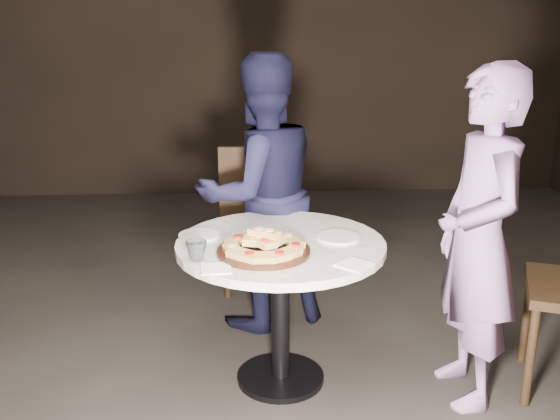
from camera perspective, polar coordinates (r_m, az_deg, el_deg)
The scene contains 12 objects.
floor at distance 2.97m, azimuth -0.93°, elevation -16.44°, with size 7.00×7.00×0.00m, color black.
table at distance 2.80m, azimuth 0.06°, elevation -5.38°, with size 1.02×1.02×0.70m.
serving_board at distance 2.62m, azimuth -1.51°, elevation -3.80°, with size 0.39×0.39×0.02m, color black.
focaccia_pile at distance 2.61m, azimuth -1.46°, elevation -3.06°, with size 0.35×0.35×0.09m.
plate_left at distance 2.84m, azimuth -7.42°, elevation -2.29°, with size 0.18×0.18×0.01m, color white.
plate_right at distance 2.81m, azimuth 5.35°, elevation -2.49°, with size 0.19×0.19×0.01m, color white.
water_glass at distance 2.56m, azimuth -7.64°, elevation -3.72°, with size 0.09×0.09×0.08m, color silver.
napkin_near at distance 2.47m, azimuth -5.86°, elevation -5.33°, with size 0.12×0.12×0.01m, color white.
napkin_far at distance 2.51m, azimuth 6.83°, elevation -4.98°, with size 0.12×0.12×0.01m, color white.
chair_far at distance 3.77m, azimuth -2.02°, elevation 0.19°, with size 0.46×0.48×0.95m.
diner_navy at distance 3.33m, azimuth -1.82°, elevation 1.46°, with size 0.72×0.56×1.49m, color black.
diner_teal at distance 2.78m, azimuth 17.67°, elevation -2.63°, with size 0.54×0.35×1.48m, color #81639A.
Camera 1 is at (-0.10, -2.48, 1.63)m, focal length 40.00 mm.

